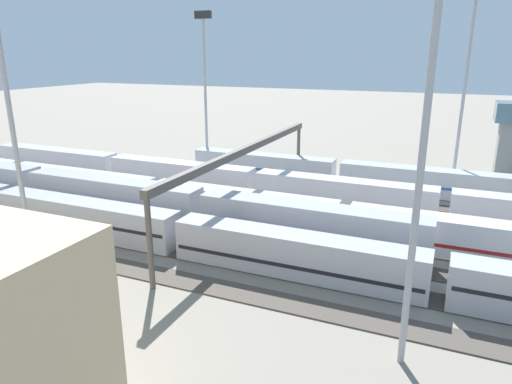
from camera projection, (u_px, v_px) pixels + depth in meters
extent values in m
plane|color=gray|center=(250.00, 217.00, 56.52)|extent=(400.00, 400.00, 0.00)
cube|color=#4C443D|center=(296.00, 181.00, 71.89)|extent=(140.00, 2.80, 0.12)
cube|color=#3D3833|center=(285.00, 190.00, 67.49)|extent=(140.00, 2.80, 0.12)
cube|color=#4C443D|center=(272.00, 199.00, 63.10)|extent=(140.00, 2.80, 0.12)
cube|color=#4C443D|center=(258.00, 210.00, 58.70)|extent=(140.00, 2.80, 0.12)
cube|color=#4C443D|center=(241.00, 223.00, 54.30)|extent=(140.00, 2.80, 0.12)
cube|color=#3D3833|center=(222.00, 238.00, 49.91)|extent=(140.00, 2.80, 0.12)
cube|color=#3D3833|center=(199.00, 256.00, 45.51)|extent=(140.00, 2.80, 0.12)
cube|color=#4C443D|center=(170.00, 278.00, 41.11)|extent=(140.00, 2.80, 0.12)
cube|color=silver|center=(343.00, 194.00, 58.89)|extent=(23.00, 3.00, 3.80)
cube|color=silver|center=(180.00, 175.00, 68.04)|extent=(23.00, 3.00, 3.80)
cube|color=silver|center=(57.00, 160.00, 77.19)|extent=(23.00, 3.00, 3.80)
cube|color=#A8AAB2|center=(310.00, 229.00, 45.47)|extent=(23.00, 3.00, 5.00)
cube|color=maroon|center=(309.00, 233.00, 45.58)|extent=(22.40, 3.06, 0.36)
cube|color=#A8AAB2|center=(113.00, 199.00, 54.62)|extent=(23.00, 3.00, 5.00)
cube|color=maroon|center=(113.00, 204.00, 54.80)|extent=(22.40, 3.06, 0.36)
cube|color=#A8AAB2|center=(295.00, 254.00, 41.19)|extent=(23.00, 3.00, 3.80)
cube|color=black|center=(294.00, 260.00, 41.35)|extent=(22.40, 3.06, 0.36)
cube|color=#A8AAB2|center=(84.00, 218.00, 50.34)|extent=(23.00, 3.00, 3.80)
cube|color=black|center=(84.00, 217.00, 50.32)|extent=(22.40, 3.06, 0.36)
cube|color=silver|center=(467.00, 239.00, 44.62)|extent=(23.00, 3.00, 3.80)
cube|color=maroon|center=(466.00, 244.00, 44.77)|extent=(22.40, 3.06, 0.36)
cube|color=silver|center=(241.00, 207.00, 53.77)|extent=(23.00, 3.00, 3.80)
cube|color=maroon|center=(241.00, 206.00, 53.75)|extent=(22.40, 3.06, 0.36)
cube|color=silver|center=(80.00, 185.00, 62.92)|extent=(23.00, 3.00, 3.80)
cube|color=maroon|center=(80.00, 186.00, 62.97)|extent=(22.40, 3.06, 0.36)
cube|color=#B7BABF|center=(423.00, 182.00, 64.27)|extent=(23.00, 3.00, 3.80)
cube|color=#285193|center=(423.00, 184.00, 64.36)|extent=(22.40, 3.06, 0.36)
cube|color=#B7BABF|center=(263.00, 166.00, 73.42)|extent=(23.00, 3.00, 3.80)
cube|color=#285193|center=(263.00, 167.00, 73.48)|extent=(22.40, 3.06, 0.36)
cylinder|color=#9EA0A5|center=(205.00, 96.00, 77.43)|extent=(0.44, 0.44, 24.47)
cube|color=#262628|center=(203.00, 15.00, 73.71)|extent=(2.80, 0.70, 1.20)
cylinder|color=#9EA0A5|center=(12.00, 128.00, 39.62)|extent=(0.44, 0.44, 26.07)
cylinder|color=#9EA0A5|center=(463.00, 99.00, 62.46)|extent=(0.44, 0.44, 26.42)
cylinder|color=#9EA0A5|center=(419.00, 183.00, 26.61)|extent=(0.44, 0.44, 24.11)
cylinder|color=#4C4742|center=(298.00, 154.00, 72.73)|extent=(0.50, 0.50, 8.00)
cylinder|color=#4C4742|center=(150.00, 245.00, 38.27)|extent=(0.50, 0.50, 8.00)
cube|color=#4C4742|center=(247.00, 149.00, 54.23)|extent=(0.70, 40.00, 0.80)
cube|color=gray|center=(510.00, 149.00, 74.08)|extent=(4.00, 4.00, 8.82)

